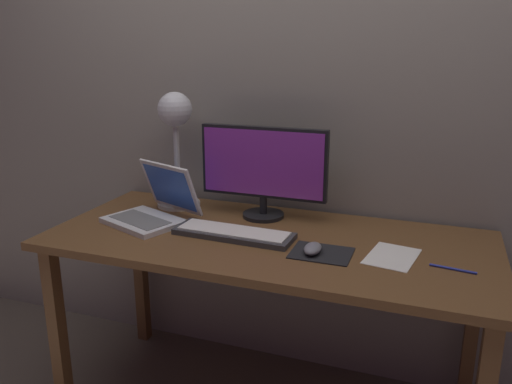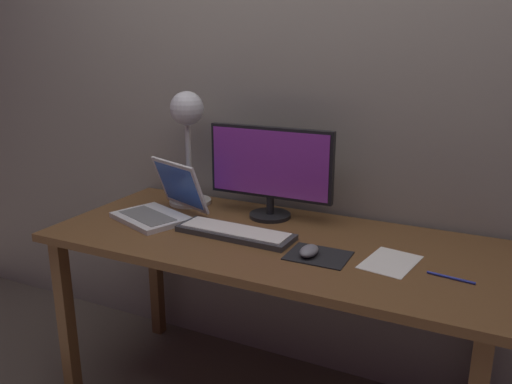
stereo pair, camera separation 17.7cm
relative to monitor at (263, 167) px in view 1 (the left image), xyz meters
name	(u,v)px [view 1 (the left image)]	position (x,y,z in m)	size (l,w,h in m)	color
back_wall	(300,73)	(0.09, 0.20, 0.35)	(4.80, 0.06, 2.60)	gray
desk	(267,257)	(0.09, -0.20, -0.29)	(1.60, 0.70, 0.74)	brown
monitor	(263,167)	(0.00, 0.00, 0.00)	(0.51, 0.17, 0.37)	black
keyboard_main	(234,233)	(-0.03, -0.24, -0.19)	(0.45, 0.16, 0.03)	#38383A
laptop	(156,205)	(-0.39, -0.17, -0.14)	(0.37, 0.37, 0.22)	silver
desk_lamp	(176,126)	(-0.39, 0.02, 0.14)	(0.18, 0.18, 0.48)	beige
mousepad	(321,253)	(0.31, -0.29, -0.20)	(0.20, 0.16, 0.00)	black
mouse	(313,249)	(0.28, -0.30, -0.19)	(0.06, 0.10, 0.03)	slate
paper_sheet_near_mouse	(392,256)	(0.53, -0.24, -0.21)	(0.15, 0.21, 0.00)	white
pen	(453,269)	(0.72, -0.28, -0.20)	(0.01, 0.01, 0.14)	#2633A5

